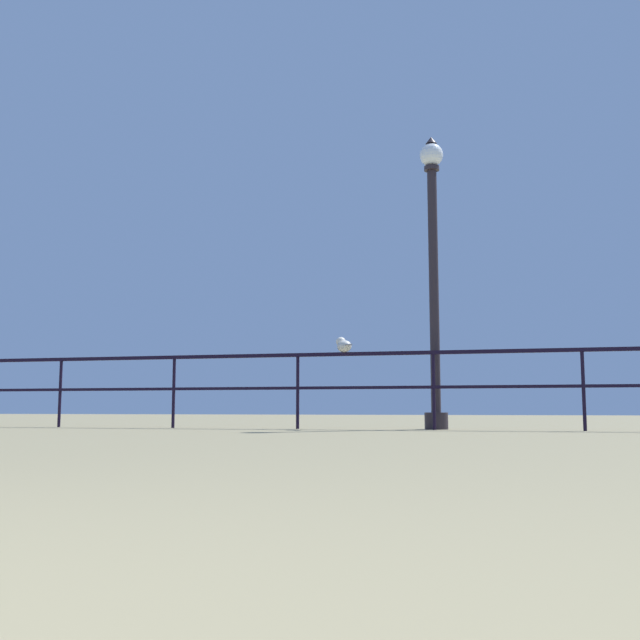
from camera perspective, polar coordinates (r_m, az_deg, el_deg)
The scene contains 3 objects.
pier_railing at distance 9.66m, azimuth 8.76°, elevation -3.95°, with size 25.65×0.05×1.02m.
lamppost_center at distance 10.09m, azimuth 8.79°, elevation 4.06°, with size 0.32×0.32×4.00m.
seagull_on_rail at distance 9.90m, azimuth 1.84°, elevation -1.96°, with size 0.31×0.41×0.22m.
Camera 1 is at (0.99, 0.23, 0.28)m, focal length 41.37 mm.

